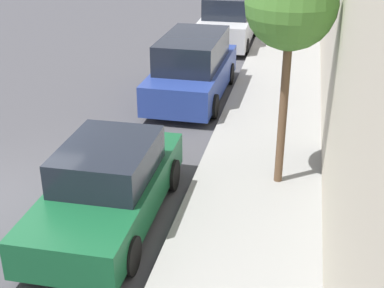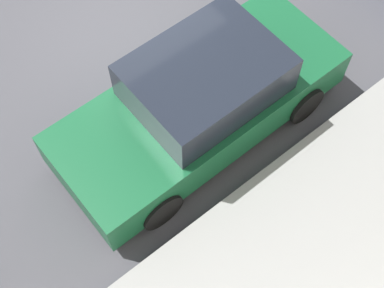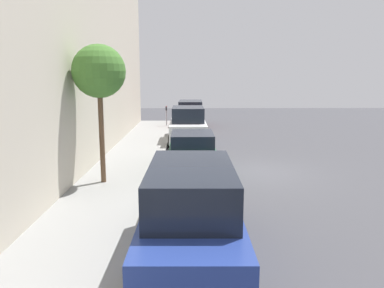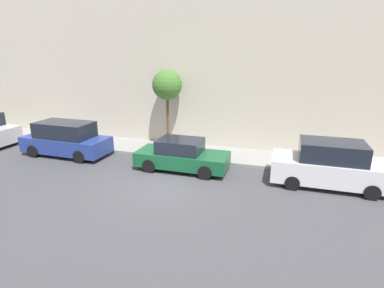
{
  "view_description": "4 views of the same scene",
  "coord_description": "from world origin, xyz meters",
  "px_view_note": "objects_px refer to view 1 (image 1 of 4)",
  "views": [
    {
      "loc": [
        5.57,
        -8.23,
        5.61
      ],
      "look_at": [
        3.5,
        1.4,
        1.0
      ],
      "focal_mm": 50.0,
      "sensor_mm": 36.0,
      "label": 1
    },
    {
      "loc": [
        5.57,
        -2.97,
        7.27
      ],
      "look_at": [
        2.87,
        -0.8,
        1.0
      ],
      "focal_mm": 50.0,
      "sensor_mm": 36.0,
      "label": 2
    },
    {
      "loc": [
        2.44,
        14.01,
        3.64
      ],
      "look_at": [
        2.26,
        -0.62,
        1.0
      ],
      "focal_mm": 35.0,
      "sensor_mm": 36.0,
      "label": 3
    },
    {
      "loc": [
        -10.81,
        -4.87,
        5.49
      ],
      "look_at": [
        3.39,
        -0.3,
        1.0
      ],
      "focal_mm": 28.0,
      "sensor_mm": 36.0,
      "label": 4
    }
  ],
  "objects_px": {
    "parked_sedan_third": "(109,186)",
    "street_tree": "(291,6)",
    "parked_suv_fifth": "(228,21)",
    "parking_meter_far": "(267,16)",
    "parked_minivan_fourth": "(193,68)"
  },
  "relations": [
    {
      "from": "parked_minivan_fourth",
      "to": "street_tree",
      "type": "bearing_deg",
      "value": -59.84
    },
    {
      "from": "parking_meter_far",
      "to": "street_tree",
      "type": "distance_m",
      "value": 12.7
    },
    {
      "from": "parked_sedan_third",
      "to": "parked_minivan_fourth",
      "type": "distance_m",
      "value": 6.93
    },
    {
      "from": "street_tree",
      "to": "parked_suv_fifth",
      "type": "bearing_deg",
      "value": 103.8
    },
    {
      "from": "parked_suv_fifth",
      "to": "parking_meter_far",
      "type": "distance_m",
      "value": 1.71
    },
    {
      "from": "parking_meter_far",
      "to": "parked_sedan_third",
      "type": "bearing_deg",
      "value": -96.77
    },
    {
      "from": "parked_sedan_third",
      "to": "street_tree",
      "type": "height_order",
      "value": "street_tree"
    },
    {
      "from": "parking_meter_far",
      "to": "street_tree",
      "type": "relative_size",
      "value": 0.33
    },
    {
      "from": "parked_sedan_third",
      "to": "street_tree",
      "type": "distance_m",
      "value": 4.71
    },
    {
      "from": "parked_minivan_fourth",
      "to": "parking_meter_far",
      "type": "distance_m",
      "value": 7.52
    },
    {
      "from": "parking_meter_far",
      "to": "parked_suv_fifth",
      "type": "bearing_deg",
      "value": -154.37
    },
    {
      "from": "parked_sedan_third",
      "to": "street_tree",
      "type": "relative_size",
      "value": 1.0
    },
    {
      "from": "parked_sedan_third",
      "to": "parking_meter_far",
      "type": "bearing_deg",
      "value": 83.23
    },
    {
      "from": "parked_sedan_third",
      "to": "parking_meter_far",
      "type": "distance_m",
      "value": 14.38
    },
    {
      "from": "parked_suv_fifth",
      "to": "street_tree",
      "type": "height_order",
      "value": "street_tree"
    }
  ]
}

